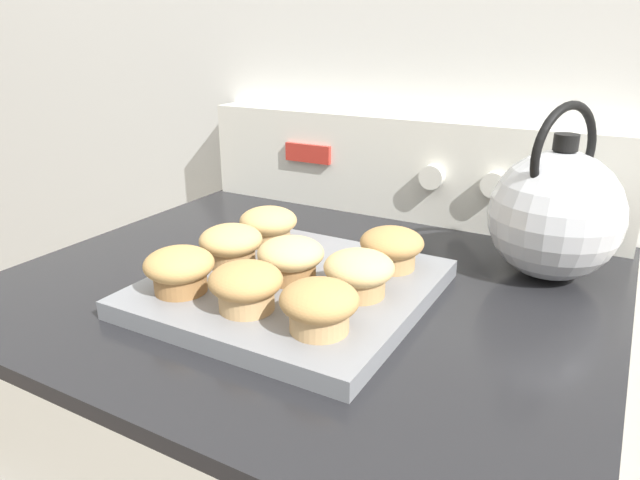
{
  "coord_description": "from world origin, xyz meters",
  "views": [
    {
      "loc": [
        0.34,
        -0.24,
        1.21
      ],
      "look_at": [
        0.04,
        0.3,
        0.98
      ],
      "focal_mm": 32.0,
      "sensor_mm": 36.0,
      "label": 1
    }
  ],
  "objects_px": {
    "muffin_r0_c0": "(179,269)",
    "muffin_r0_c1": "(246,285)",
    "muffin_pan": "(292,288)",
    "muffin_r0_c2": "(319,305)",
    "muffin_r1_c0": "(231,244)",
    "muffin_r2_c0": "(268,225)",
    "muffin_r2_c2": "(392,247)",
    "muffin_r1_c1": "(291,258)",
    "muffin_r1_c2": "(359,272)",
    "tea_kettle": "(556,213)"
  },
  "relations": [
    {
      "from": "muffin_r0_c0",
      "to": "muffin_r1_c1",
      "type": "distance_m",
      "value": 0.13
    },
    {
      "from": "muffin_r2_c2",
      "to": "tea_kettle",
      "type": "relative_size",
      "value": 0.35
    },
    {
      "from": "muffin_r0_c1",
      "to": "muffin_r1_c2",
      "type": "bearing_deg",
      "value": 45.39
    },
    {
      "from": "muffin_r1_c1",
      "to": "muffin_r2_c2",
      "type": "xyz_separation_m",
      "value": [
        0.09,
        0.09,
        0.0
      ]
    },
    {
      "from": "muffin_pan",
      "to": "muffin_r0_c0",
      "type": "bearing_deg",
      "value": -136.35
    },
    {
      "from": "muffin_r0_c1",
      "to": "tea_kettle",
      "type": "height_order",
      "value": "tea_kettle"
    },
    {
      "from": "muffin_r1_c0",
      "to": "muffin_r1_c1",
      "type": "bearing_deg",
      "value": -1.1
    },
    {
      "from": "muffin_r1_c2",
      "to": "muffin_r2_c0",
      "type": "xyz_separation_m",
      "value": [
        -0.18,
        0.09,
        0.0
      ]
    },
    {
      "from": "muffin_r0_c0",
      "to": "muffin_r0_c1",
      "type": "distance_m",
      "value": 0.09
    },
    {
      "from": "muffin_pan",
      "to": "muffin_r1_c0",
      "type": "xyz_separation_m",
      "value": [
        -0.09,
        0.0,
        0.04
      ]
    },
    {
      "from": "muffin_r0_c0",
      "to": "muffin_r0_c2",
      "type": "distance_m",
      "value": 0.18
    },
    {
      "from": "muffin_pan",
      "to": "muffin_r1_c0",
      "type": "bearing_deg",
      "value": 178.27
    },
    {
      "from": "muffin_r0_c2",
      "to": "muffin_r2_c2",
      "type": "distance_m",
      "value": 0.18
    },
    {
      "from": "muffin_pan",
      "to": "muffin_r0_c1",
      "type": "bearing_deg",
      "value": -90.68
    },
    {
      "from": "muffin_r1_c1",
      "to": "tea_kettle",
      "type": "relative_size",
      "value": 0.35
    },
    {
      "from": "muffin_r1_c2",
      "to": "muffin_r2_c0",
      "type": "bearing_deg",
      "value": 154.3
    },
    {
      "from": "muffin_r0_c0",
      "to": "muffin_r1_c1",
      "type": "xyz_separation_m",
      "value": [
        0.09,
        0.09,
        0.0
      ]
    },
    {
      "from": "muffin_r2_c2",
      "to": "muffin_r1_c1",
      "type": "bearing_deg",
      "value": -134.52
    },
    {
      "from": "muffin_r0_c0",
      "to": "muffin_r1_c0",
      "type": "bearing_deg",
      "value": 88.56
    },
    {
      "from": "muffin_r0_c1",
      "to": "muffin_r2_c0",
      "type": "distance_m",
      "value": 0.2
    },
    {
      "from": "muffin_pan",
      "to": "tea_kettle",
      "type": "xyz_separation_m",
      "value": [
        0.26,
        0.22,
        0.08
      ]
    },
    {
      "from": "tea_kettle",
      "to": "muffin_r1_c0",
      "type": "bearing_deg",
      "value": -148.56
    },
    {
      "from": "muffin_r0_c1",
      "to": "muffin_r0_c2",
      "type": "xyz_separation_m",
      "value": [
        0.09,
        -0.0,
        0.0
      ]
    },
    {
      "from": "muffin_r0_c0",
      "to": "muffin_r0_c1",
      "type": "xyz_separation_m",
      "value": [
        0.09,
        0.0,
        0.0
      ]
    },
    {
      "from": "muffin_r1_c0",
      "to": "muffin_r2_c2",
      "type": "height_order",
      "value": "same"
    },
    {
      "from": "muffin_r1_c1",
      "to": "muffin_r0_c0",
      "type": "bearing_deg",
      "value": -135.74
    },
    {
      "from": "muffin_r2_c2",
      "to": "muffin_r0_c0",
      "type": "bearing_deg",
      "value": -135.13
    },
    {
      "from": "muffin_r0_c1",
      "to": "muffin_r1_c0",
      "type": "xyz_separation_m",
      "value": [
        -0.09,
        0.09,
        0.0
      ]
    },
    {
      "from": "muffin_pan",
      "to": "muffin_r0_c1",
      "type": "height_order",
      "value": "muffin_r0_c1"
    },
    {
      "from": "muffin_pan",
      "to": "muffin_r2_c2",
      "type": "distance_m",
      "value": 0.14
    },
    {
      "from": "muffin_r0_c2",
      "to": "tea_kettle",
      "type": "height_order",
      "value": "tea_kettle"
    },
    {
      "from": "muffin_r0_c2",
      "to": "muffin_r1_c2",
      "type": "height_order",
      "value": "same"
    },
    {
      "from": "muffin_r0_c2",
      "to": "muffin_r1_c1",
      "type": "relative_size",
      "value": 1.0
    },
    {
      "from": "muffin_r1_c0",
      "to": "muffin_r2_c0",
      "type": "bearing_deg",
      "value": 91.33
    },
    {
      "from": "muffin_r0_c1",
      "to": "muffin_r1_c1",
      "type": "distance_m",
      "value": 0.09
    },
    {
      "from": "muffin_r0_c0",
      "to": "muffin_r1_c2",
      "type": "bearing_deg",
      "value": 26.69
    },
    {
      "from": "muffin_r0_c1",
      "to": "tea_kettle",
      "type": "relative_size",
      "value": 0.35
    },
    {
      "from": "muffin_pan",
      "to": "muffin_r0_c2",
      "type": "xyz_separation_m",
      "value": [
        0.09,
        -0.09,
        0.04
      ]
    },
    {
      "from": "muffin_r1_c2",
      "to": "muffin_r1_c0",
      "type": "bearing_deg",
      "value": 179.82
    },
    {
      "from": "muffin_r0_c1",
      "to": "muffin_pan",
      "type": "bearing_deg",
      "value": 89.32
    },
    {
      "from": "muffin_pan",
      "to": "muffin_r1_c1",
      "type": "xyz_separation_m",
      "value": [
        -0.0,
        0.0,
        0.04
      ]
    },
    {
      "from": "muffin_r2_c0",
      "to": "muffin_r2_c2",
      "type": "bearing_deg",
      "value": 1.17
    },
    {
      "from": "muffin_r1_c0",
      "to": "muffin_r2_c0",
      "type": "height_order",
      "value": "same"
    },
    {
      "from": "muffin_pan",
      "to": "muffin_r2_c0",
      "type": "xyz_separation_m",
      "value": [
        -0.09,
        0.09,
        0.04
      ]
    },
    {
      "from": "muffin_r2_c2",
      "to": "muffin_r1_c2",
      "type": "bearing_deg",
      "value": -90.97
    },
    {
      "from": "muffin_r0_c1",
      "to": "tea_kettle",
      "type": "xyz_separation_m",
      "value": [
        0.26,
        0.31,
        0.04
      ]
    },
    {
      "from": "muffin_r0_c2",
      "to": "muffin_r2_c0",
      "type": "relative_size",
      "value": 1.0
    },
    {
      "from": "muffin_r2_c2",
      "to": "tea_kettle",
      "type": "bearing_deg",
      "value": 36.1
    },
    {
      "from": "tea_kettle",
      "to": "muffin_r0_c0",
      "type": "bearing_deg",
      "value": -139.07
    },
    {
      "from": "muffin_r2_c0",
      "to": "muffin_r2_c2",
      "type": "xyz_separation_m",
      "value": [
        0.18,
        0.0,
        0.0
      ]
    }
  ]
}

